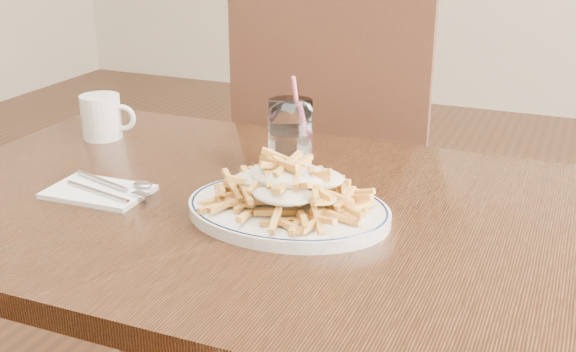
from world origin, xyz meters
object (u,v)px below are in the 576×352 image
at_px(loaded_fries, 288,182).
at_px(fries_plate, 288,210).
at_px(coffee_mug, 102,117).
at_px(table, 251,243).
at_px(water_glass, 290,140).
at_px(chair_far, 338,159).

bearing_deg(loaded_fries, fries_plate, -26.57).
relative_size(loaded_fries, coffee_mug, 2.33).
distance_m(table, water_glass, 0.22).
relative_size(table, chair_far, 1.15).
bearing_deg(coffee_mug, table, -23.61).
relative_size(chair_far, loaded_fries, 3.83).
bearing_deg(table, loaded_fries, -22.52).
distance_m(table, fries_plate, 0.13).
distance_m(table, chair_far, 0.69).
bearing_deg(fries_plate, coffee_mug, 156.56).
bearing_deg(water_glass, loaded_fries, -68.23).
xyz_separation_m(chair_far, water_glass, (0.08, -0.51, 0.22)).
height_order(fries_plate, water_glass, water_glass).
xyz_separation_m(chair_far, coffee_mug, (-0.36, -0.49, 0.20)).
bearing_deg(loaded_fries, table, 157.48).
distance_m(table, coffee_mug, 0.50).
bearing_deg(table, water_glass, 89.14).
height_order(table, water_glass, water_glass).
bearing_deg(water_glass, fries_plate, -68.23).
xyz_separation_m(fries_plate, water_glass, (-0.08, 0.20, 0.05)).
bearing_deg(coffee_mug, chair_far, 53.56).
relative_size(chair_far, coffee_mug, 8.94).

